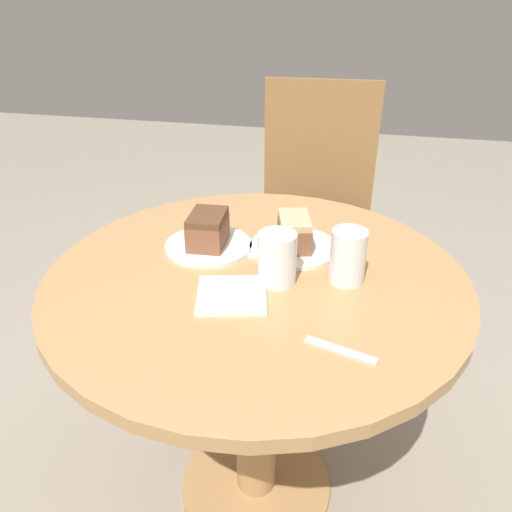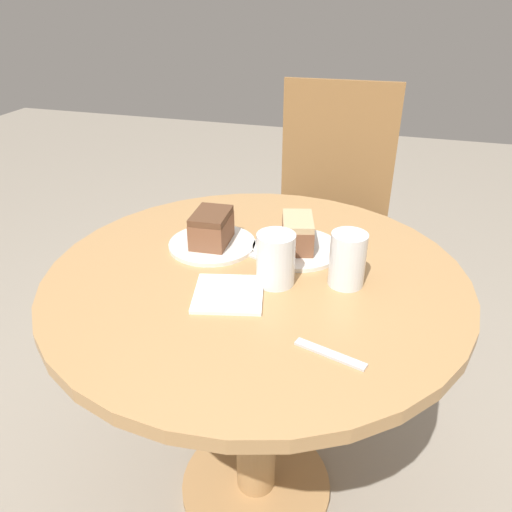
{
  "view_description": "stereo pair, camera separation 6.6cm",
  "coord_description": "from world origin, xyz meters",
  "px_view_note": "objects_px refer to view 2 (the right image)",
  "views": [
    {
      "loc": [
        0.21,
        -0.93,
        1.3
      ],
      "look_at": [
        0.0,
        0.0,
        0.78
      ],
      "focal_mm": 35.0,
      "sensor_mm": 36.0,
      "label": 1
    },
    {
      "loc": [
        0.27,
        -0.91,
        1.3
      ],
      "look_at": [
        0.0,
        0.0,
        0.78
      ],
      "focal_mm": 35.0,
      "sensor_mm": 36.0,
      "label": 2
    }
  ],
  "objects_px": {
    "plate_near": "(297,248)",
    "cake_slice_far": "(212,228)",
    "chair": "(331,211)",
    "plate_far": "(212,244)",
    "cake_slice_near": "(298,233)",
    "glass_water": "(347,262)",
    "glass_lemonade": "(276,261)"
  },
  "relations": [
    {
      "from": "glass_lemonade",
      "to": "glass_water",
      "type": "xyz_separation_m",
      "value": [
        0.14,
        0.04,
        0.0
      ]
    },
    {
      "from": "glass_water",
      "to": "chair",
      "type": "bearing_deg",
      "value": 99.88
    },
    {
      "from": "plate_far",
      "to": "cake_slice_near",
      "type": "bearing_deg",
      "value": 10.21
    },
    {
      "from": "cake_slice_far",
      "to": "glass_lemonade",
      "type": "relative_size",
      "value": 1.05
    },
    {
      "from": "chair",
      "to": "cake_slice_near",
      "type": "distance_m",
      "value": 0.85
    },
    {
      "from": "cake_slice_far",
      "to": "plate_far",
      "type": "bearing_deg",
      "value": 0.0
    },
    {
      "from": "plate_near",
      "to": "cake_slice_far",
      "type": "bearing_deg",
      "value": -169.79
    },
    {
      "from": "chair",
      "to": "plate_near",
      "type": "height_order",
      "value": "chair"
    },
    {
      "from": "cake_slice_near",
      "to": "glass_water",
      "type": "bearing_deg",
      "value": -41.62
    },
    {
      "from": "chair",
      "to": "plate_near",
      "type": "xyz_separation_m",
      "value": [
        0.03,
        -0.8,
        0.25
      ]
    },
    {
      "from": "cake_slice_near",
      "to": "cake_slice_far",
      "type": "distance_m",
      "value": 0.21
    },
    {
      "from": "glass_lemonade",
      "to": "cake_slice_far",
      "type": "bearing_deg",
      "value": 148.02
    },
    {
      "from": "chair",
      "to": "cake_slice_near",
      "type": "bearing_deg",
      "value": -90.54
    },
    {
      "from": "plate_near",
      "to": "glass_water",
      "type": "xyz_separation_m",
      "value": [
        0.13,
        -0.12,
        0.05
      ]
    },
    {
      "from": "cake_slice_near",
      "to": "glass_water",
      "type": "relative_size",
      "value": 1.09
    },
    {
      "from": "glass_lemonade",
      "to": "cake_slice_near",
      "type": "bearing_deg",
      "value": 85.12
    },
    {
      "from": "plate_near",
      "to": "chair",
      "type": "bearing_deg",
      "value": 91.98
    },
    {
      "from": "plate_far",
      "to": "plate_near",
      "type": "bearing_deg",
      "value": 10.21
    },
    {
      "from": "chair",
      "to": "cake_slice_far",
      "type": "xyz_separation_m",
      "value": [
        -0.17,
        -0.83,
        0.29
      ]
    },
    {
      "from": "cake_slice_near",
      "to": "glass_water",
      "type": "xyz_separation_m",
      "value": [
        0.13,
        -0.12,
        0.01
      ]
    },
    {
      "from": "cake_slice_near",
      "to": "glass_water",
      "type": "distance_m",
      "value": 0.18
    },
    {
      "from": "glass_water",
      "to": "cake_slice_far",
      "type": "bearing_deg",
      "value": 166.46
    },
    {
      "from": "plate_near",
      "to": "cake_slice_far",
      "type": "height_order",
      "value": "cake_slice_far"
    },
    {
      "from": "chair",
      "to": "plate_far",
      "type": "height_order",
      "value": "chair"
    },
    {
      "from": "chair",
      "to": "plate_far",
      "type": "distance_m",
      "value": 0.89
    },
    {
      "from": "plate_near",
      "to": "cake_slice_near",
      "type": "relative_size",
      "value": 1.66
    },
    {
      "from": "plate_far",
      "to": "cake_slice_far",
      "type": "xyz_separation_m",
      "value": [
        0.0,
        0.0,
        0.04
      ]
    },
    {
      "from": "plate_near",
      "to": "glass_water",
      "type": "bearing_deg",
      "value": -41.62
    },
    {
      "from": "plate_near",
      "to": "cake_slice_far",
      "type": "xyz_separation_m",
      "value": [
        -0.2,
        -0.04,
        0.04
      ]
    },
    {
      "from": "plate_far",
      "to": "cake_slice_near",
      "type": "relative_size",
      "value": 1.65
    },
    {
      "from": "plate_far",
      "to": "cake_slice_near",
      "type": "height_order",
      "value": "cake_slice_near"
    },
    {
      "from": "cake_slice_far",
      "to": "glass_lemonade",
      "type": "distance_m",
      "value": 0.22
    }
  ]
}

